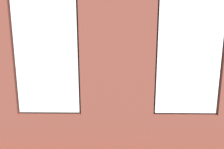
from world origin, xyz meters
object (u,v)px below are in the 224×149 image
at_px(candle_jar, 96,88).
at_px(remote_black, 117,89).
at_px(potted_plant_foreground_right, 51,67).
at_px(potted_plant_between_couches, 153,98).
at_px(potted_plant_by_left_couch, 179,85).
at_px(couch_by_window, 86,119).
at_px(potted_plant_corner_near_left, 183,68).
at_px(couch_left, 210,99).
at_px(tv_flatscreen, 18,77).
at_px(papasan_chair, 93,76).
at_px(potted_plant_near_tv, 22,92).
at_px(potted_plant_mid_room_small, 145,86).
at_px(coffee_table, 103,92).
at_px(cup_ceramic, 106,90).
at_px(media_console, 20,96).
at_px(table_plant_small, 86,88).

bearing_deg(candle_jar, remote_black, -176.63).
xyz_separation_m(candle_jar, potted_plant_foreground_right, (2.04, -2.13, 0.33)).
bearing_deg(potted_plant_between_couches, potted_plant_by_left_couch, -117.42).
height_order(couch_by_window, candle_jar, couch_by_window).
bearing_deg(potted_plant_by_left_couch, potted_plant_corner_near_left, -112.72).
bearing_deg(couch_left, candle_jar, -103.84).
height_order(tv_flatscreen, potted_plant_between_couches, potted_plant_between_couches).
height_order(couch_by_window, couch_left, same).
relative_size(papasan_chair, potted_plant_foreground_right, 0.75).
xyz_separation_m(couch_left, papasan_chair, (3.51, -2.60, 0.10)).
relative_size(potted_plant_near_tv, potted_plant_mid_room_small, 2.15).
bearing_deg(candle_jar, coffee_table, 154.77).
relative_size(couch_left, tv_flatscreen, 1.82).
xyz_separation_m(couch_left, coffee_table, (2.98, -0.44, 0.05)).
relative_size(cup_ceramic, media_console, 0.10).
relative_size(coffee_table, media_console, 1.51).
xyz_separation_m(table_plant_small, media_console, (2.05, -0.19, -0.32)).
relative_size(coffee_table, potted_plant_between_couches, 1.27).
relative_size(coffee_table, candle_jar, 16.69).
distance_m(couch_left, potted_plant_corner_near_left, 2.75).
bearing_deg(media_console, potted_plant_near_tv, 119.45).
bearing_deg(remote_black, potted_plant_near_tv, 65.52).
bearing_deg(potted_plant_foreground_right, table_plant_small, 126.96).
bearing_deg(potted_plant_mid_room_small, remote_black, 46.62).
bearing_deg(potted_plant_near_tv, potted_plant_between_couches, 164.04).
xyz_separation_m(coffee_table, potted_plant_corner_near_left, (-3.12, -2.27, 0.39)).
bearing_deg(potted_plant_corner_near_left, candle_jar, 33.23).
xyz_separation_m(potted_plant_mid_room_small, potted_plant_foreground_right, (3.67, -1.03, 0.53)).
relative_size(tv_flatscreen, potted_plant_mid_room_small, 2.63).
bearing_deg(papasan_chair, potted_plant_between_couches, 113.06).
xyz_separation_m(potted_plant_near_tv, potted_plant_between_couches, (-3.12, 0.89, 0.15)).
distance_m(potted_plant_near_tv, potted_plant_foreground_right, 3.13).
height_order(table_plant_small, potted_plant_near_tv, potted_plant_near_tv).
distance_m(coffee_table, potted_plant_foreground_right, 3.18).
xyz_separation_m(tv_flatscreen, potted_plant_foreground_right, (-0.29, -2.14, -0.00)).
distance_m(couch_by_window, cup_ceramic, 1.76).
height_order(remote_black, potted_plant_by_left_couch, potted_plant_by_left_couch).
height_order(candle_jar, remote_black, candle_jar).
xyz_separation_m(couch_left, potted_plant_by_left_couch, (0.40, -1.42, 0.03)).
bearing_deg(potted_plant_between_couches, tv_flatscreen, -26.98).
height_order(media_console, potted_plant_between_couches, potted_plant_between_couches).
bearing_deg(potted_plant_between_couches, coffee_table, -57.32).
height_order(media_console, potted_plant_by_left_couch, potted_plant_by_left_couch).
height_order(media_console, potted_plant_near_tv, potted_plant_near_tv).
relative_size(media_console, potted_plant_near_tv, 1.17).
relative_size(candle_jar, potted_plant_foreground_right, 0.07).
relative_size(couch_by_window, tv_flatscreen, 1.68).
bearing_deg(papasan_chair, potted_plant_by_left_couch, 159.21).
relative_size(remote_black, potted_plant_mid_room_small, 0.41).
height_order(candle_jar, potted_plant_near_tv, potted_plant_near_tv).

